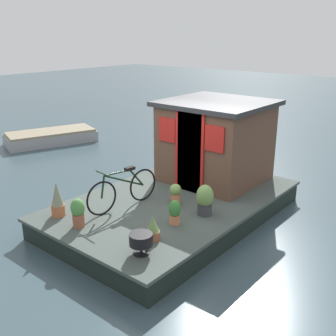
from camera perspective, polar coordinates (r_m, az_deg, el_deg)
The scene contains 12 objects.
ground_plane at distance 8.53m, azimuth 0.86°, elevation -6.98°, with size 60.00×60.00×0.00m, color #384C54.
houseboat_deck at distance 8.43m, azimuth 0.87°, elevation -5.61°, with size 5.17×3.21×0.45m.
houseboat_cabin at distance 9.18m, azimuth 6.68°, elevation 3.84°, with size 2.13×2.21×1.81m.
bicycle at distance 7.83m, azimuth -6.33°, elevation -3.01°, with size 1.65×0.50×0.79m.
potted_plant_sage at distance 7.72m, azimuth -15.30°, elevation -4.37°, with size 0.25×0.25×0.65m.
potted_plant_lavender at distance 7.53m, azimuth 5.20°, elevation -4.44°, with size 0.32×0.32×0.59m.
potted_plant_mint at distance 7.17m, azimuth 0.96°, elevation -6.17°, with size 0.22×0.22×0.45m.
potted_plant_rosemary at distance 6.67m, azimuth -2.12°, elevation -8.52°, with size 0.23×0.23×0.42m.
potted_plant_succulent at distance 7.23m, azimuth -12.55°, elevation -6.06°, with size 0.24×0.24×0.52m.
potted_plant_ivy at distance 7.97m, azimuth 1.05°, elevation -3.57°, with size 0.23×0.23×0.42m.
charcoal_grill at distance 6.27m, azimuth -3.83°, elevation -10.09°, with size 0.36×0.36×0.34m.
dinghy_boat at distance 14.69m, azimuth -16.11°, elevation 4.22°, with size 3.23×2.16×0.43m.
Camera 1 is at (-6.00, -4.81, 3.69)m, focal length 43.35 mm.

